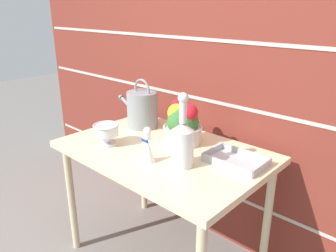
{
  "coord_description": "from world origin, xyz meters",
  "views": [
    {
      "loc": [
        1.11,
        -1.17,
        1.46
      ],
      "look_at": [
        0.0,
        0.04,
        0.86
      ],
      "focal_mm": 35.0,
      "sensor_mm": 36.0,
      "label": 1
    }
  ],
  "objects_px": {
    "figurine_vase": "(148,148)",
    "wire_tray": "(236,161)",
    "flower_planter": "(182,124)",
    "glass_decanter": "(182,141)",
    "watering_can": "(142,109)",
    "crystal_pedestal_bowl": "(106,132)"
  },
  "relations": [
    {
      "from": "crystal_pedestal_bowl",
      "to": "glass_decanter",
      "type": "height_order",
      "value": "glass_decanter"
    },
    {
      "from": "watering_can",
      "to": "figurine_vase",
      "type": "xyz_separation_m",
      "value": [
        0.4,
        -0.34,
        -0.04
      ]
    },
    {
      "from": "watering_can",
      "to": "flower_planter",
      "type": "height_order",
      "value": "watering_can"
    },
    {
      "from": "watering_can",
      "to": "wire_tray",
      "type": "xyz_separation_m",
      "value": [
        0.72,
        -0.05,
        -0.11
      ]
    },
    {
      "from": "crystal_pedestal_bowl",
      "to": "figurine_vase",
      "type": "bearing_deg",
      "value": 0.67
    },
    {
      "from": "flower_planter",
      "to": "figurine_vase",
      "type": "distance_m",
      "value": 0.3
    },
    {
      "from": "flower_planter",
      "to": "figurine_vase",
      "type": "bearing_deg",
      "value": -83.46
    },
    {
      "from": "flower_planter",
      "to": "wire_tray",
      "type": "height_order",
      "value": "flower_planter"
    },
    {
      "from": "figurine_vase",
      "to": "wire_tray",
      "type": "height_order",
      "value": "figurine_vase"
    },
    {
      "from": "flower_planter",
      "to": "wire_tray",
      "type": "bearing_deg",
      "value": -2.92
    },
    {
      "from": "glass_decanter",
      "to": "wire_tray",
      "type": "relative_size",
      "value": 1.26
    },
    {
      "from": "glass_decanter",
      "to": "flower_planter",
      "type": "bearing_deg",
      "value": 130.26
    },
    {
      "from": "flower_planter",
      "to": "wire_tray",
      "type": "xyz_separation_m",
      "value": [
        0.36,
        -0.02,
        -0.1
      ]
    },
    {
      "from": "figurine_vase",
      "to": "wire_tray",
      "type": "relative_size",
      "value": 0.64
    },
    {
      "from": "watering_can",
      "to": "crystal_pedestal_bowl",
      "type": "xyz_separation_m",
      "value": [
        0.08,
        -0.34,
        -0.04
      ]
    },
    {
      "from": "watering_can",
      "to": "figurine_vase",
      "type": "distance_m",
      "value": 0.52
    },
    {
      "from": "figurine_vase",
      "to": "glass_decanter",
      "type": "bearing_deg",
      "value": 29.17
    },
    {
      "from": "flower_planter",
      "to": "glass_decanter",
      "type": "relative_size",
      "value": 0.67
    },
    {
      "from": "flower_planter",
      "to": "wire_tray",
      "type": "distance_m",
      "value": 0.37
    },
    {
      "from": "flower_planter",
      "to": "glass_decanter",
      "type": "xyz_separation_m",
      "value": [
        0.18,
        -0.22,
        0.02
      ]
    },
    {
      "from": "glass_decanter",
      "to": "wire_tray",
      "type": "height_order",
      "value": "glass_decanter"
    },
    {
      "from": "crystal_pedestal_bowl",
      "to": "glass_decanter",
      "type": "xyz_separation_m",
      "value": [
        0.47,
        0.09,
        0.05
      ]
    }
  ]
}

